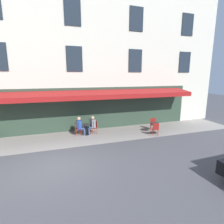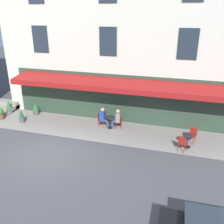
{
  "view_description": "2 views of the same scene",
  "coord_description": "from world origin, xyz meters",
  "views": [
    {
      "loc": [
        -0.19,
        7.86,
        4.02
      ],
      "look_at": [
        -4.05,
        -3.84,
        1.49
      ],
      "focal_mm": 28.03,
      "sensor_mm": 36.0,
      "label": 1
    },
    {
      "loc": [
        -6.3,
        9.82,
        6.84
      ],
      "look_at": [
        -2.21,
        -3.97,
        1.02
      ],
      "focal_mm": 39.61,
      "sensor_mm": 36.0,
      "label": 2
    }
  ],
  "objects": [
    {
      "name": "cafe_building_facade",
      "position": [
        -4.0,
        -9.49,
        7.49
      ],
      "size": [
        20.0,
        10.7,
        15.0
      ],
      "color": "beige",
      "rests_on": "ground_plane"
    },
    {
      "name": "cafe_chair_red_near_door",
      "position": [
        -1.51,
        -3.78,
        0.55
      ],
      "size": [
        0.41,
        0.41,
        0.91
      ],
      "color": "maroon",
      "rests_on": "ground_plane"
    },
    {
      "name": "seated_patron_in_blue",
      "position": [
        -1.73,
        -3.78,
        0.7
      ],
      "size": [
        0.55,
        0.67,
        1.32
      ],
      "color": "navy",
      "rests_on": "ground_plane"
    },
    {
      "name": "cafe_table_mid_terrace",
      "position": [
        -6.86,
        -2.66,
        0.49
      ],
      "size": [
        0.6,
        0.6,
        0.75
      ],
      "color": "black",
      "rests_on": "ground_plane"
    },
    {
      "name": "sidewalk_cafe_terrace",
      "position": [
        -3.25,
        -3.4,
        0.0
      ],
      "size": [
        20.5,
        3.2,
        0.01
      ],
      "primitive_type": "cube",
      "color": "gray",
      "rests_on": "ground_plane"
    },
    {
      "name": "cafe_chair_red_by_window",
      "position": [
        -6.61,
        -2.08,
        0.55
      ],
      "size": [
        0.53,
        0.53,
        0.91
      ],
      "color": "maroon",
      "rests_on": "ground_plane"
    },
    {
      "name": "seated_companion_in_grey",
      "position": [
        -2.56,
        -3.85,
        0.69
      ],
      "size": [
        0.58,
        0.64,
        1.29
      ],
      "color": "navy",
      "rests_on": "ground_plane"
    },
    {
      "name": "ground_plane",
      "position": [
        0.0,
        0.0,
        0.0
      ],
      "size": [
        70.0,
        70.0,
        0.0
      ],
      "primitive_type": "plane",
      "color": "#4C4C51"
    },
    {
      "name": "cafe_table_near_entrance",
      "position": [
        -2.15,
        -3.77,
        0.49
      ],
      "size": [
        0.6,
        0.6,
        0.75
      ],
      "color": "black",
      "rests_on": "ground_plane"
    },
    {
      "name": "cafe_chair_red_back_row",
      "position": [
        -7.11,
        -3.24,
        0.55
      ],
      "size": [
        0.53,
        0.53,
        0.91
      ],
      "color": "maroon",
      "rests_on": "ground_plane"
    },
    {
      "name": "cafe_chair_red_facing_street",
      "position": [
        -2.77,
        -3.89,
        0.55
      ],
      "size": [
        0.47,
        0.47,
        0.91
      ],
      "color": "maroon",
      "rests_on": "ground_plane"
    }
  ]
}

